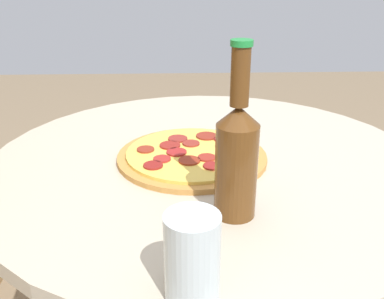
{
  "coord_description": "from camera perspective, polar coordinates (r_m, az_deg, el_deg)",
  "views": [
    {
      "loc": [
        -0.76,
        0.06,
        1.11
      ],
      "look_at": [
        -0.01,
        0.03,
        0.79
      ],
      "focal_mm": 40.0,
      "sensor_mm": 36.0,
      "label": 1
    }
  ],
  "objects": [
    {
      "name": "pizza",
      "position": [
        0.82,
        0.01,
        -0.75
      ],
      "size": [
        0.29,
        0.29,
        0.02
      ],
      "color": "#B77F3D",
      "rests_on": "table"
    },
    {
      "name": "drinking_glass",
      "position": [
        0.48,
        0.03,
        -14.17
      ],
      "size": [
        0.06,
        0.06,
        0.1
      ],
      "color": "silver",
      "rests_on": "table"
    },
    {
      "name": "table",
      "position": [
        0.95,
        2.03,
        -13.36
      ],
      "size": [
        0.85,
        0.85,
        0.77
      ],
      "color": "#B2A893",
      "rests_on": "ground_plane"
    },
    {
      "name": "beer_bottle",
      "position": [
        0.61,
        5.98,
        -0.79
      ],
      "size": [
        0.06,
        0.06,
        0.26
      ],
      "color": "#563314",
      "rests_on": "table"
    }
  ]
}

